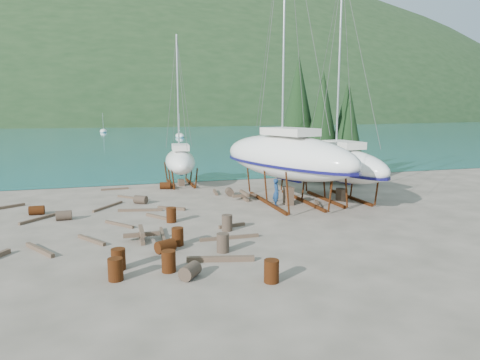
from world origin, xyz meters
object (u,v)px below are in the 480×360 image
object	(u,v)px
large_sailboat_far	(339,164)
worker	(276,192)
small_sailboat_shore	(180,161)
large_sailboat_near	(286,156)

from	to	relation	value
large_sailboat_far	worker	size ratio (longest dim) A/B	8.50
large_sailboat_far	small_sailboat_shore	distance (m)	13.96
large_sailboat_near	large_sailboat_far	world-z (taller)	large_sailboat_near
large_sailboat_far	worker	world-z (taller)	large_sailboat_far
large_sailboat_far	small_sailboat_shore	size ratio (longest dim) A/B	1.27
large_sailboat_far	small_sailboat_shore	xyz separation A→B (m)	(-10.09, 9.63, -0.55)
small_sailboat_shore	large_sailboat_far	bearing A→B (deg)	-38.38
large_sailboat_near	small_sailboat_shore	world-z (taller)	large_sailboat_near
large_sailboat_near	small_sailboat_shore	size ratio (longest dim) A/B	1.61
large_sailboat_far	small_sailboat_shore	world-z (taller)	large_sailboat_far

